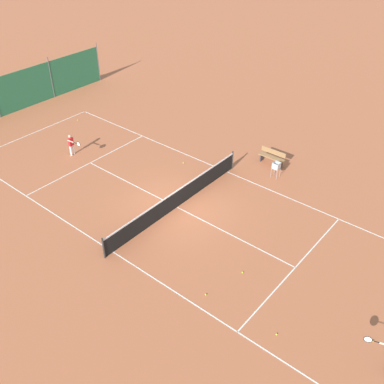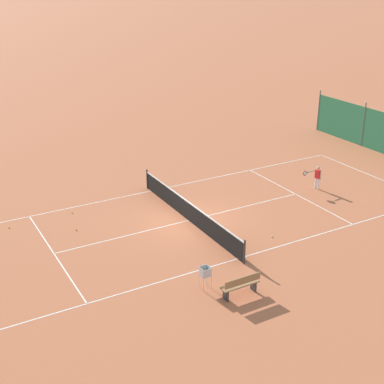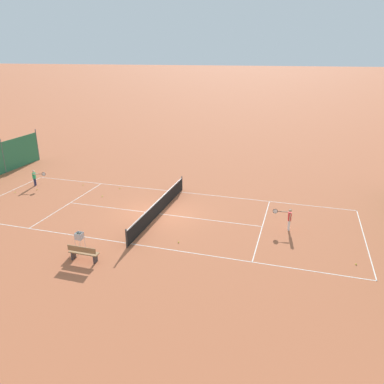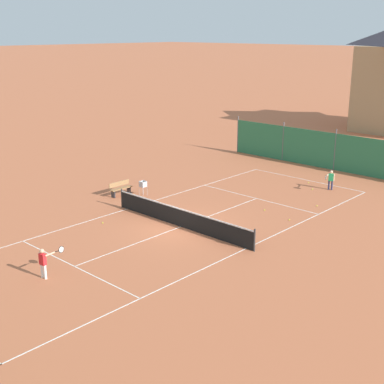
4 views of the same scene
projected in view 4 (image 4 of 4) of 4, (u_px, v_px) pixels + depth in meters
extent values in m
plane|color=#B7603D|center=(181.00, 227.00, 26.80)|extent=(600.00, 600.00, 0.00)
cube|color=white|center=(306.00, 180.00, 35.14)|extent=(8.25, 0.05, 0.01)
cube|color=white|center=(127.00, 209.00, 29.47)|extent=(0.05, 23.85, 0.01)
cube|color=white|center=(246.00, 249.00, 24.13)|extent=(0.05, 23.85, 0.01)
cube|color=white|center=(257.00, 198.00, 31.28)|extent=(8.20, 0.05, 0.01)
cube|color=white|center=(75.00, 266.00, 22.31)|extent=(8.20, 0.05, 0.01)
cube|color=white|center=(181.00, 227.00, 26.80)|extent=(0.05, 12.80, 0.01)
cylinder|color=#2D2D2D|center=(122.00, 198.00, 29.60)|extent=(0.08, 0.08, 1.06)
cylinder|color=#2D2D2D|center=(254.00, 240.00, 23.68)|extent=(0.08, 0.08, 1.06)
cube|color=black|center=(181.00, 218.00, 26.67)|extent=(9.10, 0.02, 0.91)
cube|color=white|center=(181.00, 209.00, 26.53)|extent=(9.10, 0.04, 0.06)
cube|color=#2D754C|center=(335.00, 152.00, 37.29)|extent=(17.20, 0.04, 2.60)
cylinder|color=#59595E|center=(238.00, 134.00, 42.84)|extent=(0.08, 0.08, 2.90)
cylinder|color=#59595E|center=(283.00, 141.00, 40.04)|extent=(0.08, 0.08, 2.90)
cylinder|color=#59595E|center=(335.00, 150.00, 37.24)|extent=(0.08, 0.08, 2.90)
cylinder|color=#23284C|center=(332.00, 185.00, 32.89)|extent=(0.10, 0.10, 0.58)
cylinder|color=#23284C|center=(329.00, 185.00, 32.96)|extent=(0.10, 0.10, 0.58)
cube|color=#239E5B|center=(331.00, 177.00, 32.78)|extent=(0.31, 0.24, 0.45)
sphere|color=beige|center=(331.00, 172.00, 32.68)|extent=(0.18, 0.18, 0.18)
cylinder|color=beige|center=(334.00, 178.00, 32.71)|extent=(0.06, 0.06, 0.45)
cylinder|color=beige|center=(328.00, 175.00, 32.60)|extent=(0.20, 0.44, 0.06)
cylinder|color=black|center=(327.00, 176.00, 32.32)|extent=(0.09, 0.20, 0.03)
torus|color=black|center=(326.00, 177.00, 32.11)|extent=(0.11, 0.27, 0.28)
cylinder|color=silver|center=(326.00, 177.00, 32.11)|extent=(0.08, 0.24, 0.25)
cylinder|color=white|center=(42.00, 271.00, 21.22)|extent=(0.11, 0.11, 0.59)
cylinder|color=white|center=(45.00, 272.00, 21.11)|extent=(0.11, 0.11, 0.59)
cube|color=red|center=(43.00, 259.00, 21.01)|extent=(0.30, 0.20, 0.46)
sphere|color=tan|center=(42.00, 251.00, 20.91)|extent=(0.18, 0.18, 0.18)
cylinder|color=tan|center=(40.00, 258.00, 21.12)|extent=(0.07, 0.07, 0.46)
cylinder|color=tan|center=(50.00, 254.00, 21.04)|extent=(0.12, 0.46, 0.07)
cylinder|color=black|center=(57.00, 251.00, 21.29)|extent=(0.05, 0.21, 0.03)
torus|color=black|center=(61.00, 249.00, 21.48)|extent=(0.06, 0.28, 0.28)
cylinder|color=silver|center=(61.00, 249.00, 21.48)|extent=(0.03, 0.25, 0.25)
sphere|color=#CCE033|center=(103.00, 223.00, 27.24)|extent=(0.07, 0.07, 0.07)
sphere|color=#CCE033|center=(265.00, 210.00, 29.18)|extent=(0.07, 0.07, 0.07)
sphere|color=#CCE033|center=(289.00, 220.00, 27.68)|extent=(0.07, 0.07, 0.07)
sphere|color=#CCE033|center=(313.00, 189.00, 32.98)|extent=(0.07, 0.07, 0.07)
sphere|color=#CCE033|center=(309.00, 183.00, 34.39)|extent=(0.07, 0.07, 0.07)
sphere|color=#CCE033|center=(317.00, 206.00, 29.88)|extent=(0.07, 0.07, 0.07)
cylinder|color=#B7B7BC|center=(139.00, 191.00, 31.74)|extent=(0.02, 0.02, 0.55)
cylinder|color=#B7B7BC|center=(143.00, 192.00, 31.52)|extent=(0.02, 0.02, 0.55)
cylinder|color=#B7B7BC|center=(143.00, 190.00, 31.98)|extent=(0.02, 0.02, 0.55)
cylinder|color=#B7B7BC|center=(147.00, 191.00, 31.76)|extent=(0.02, 0.02, 0.55)
cube|color=#B7B7BC|center=(143.00, 187.00, 31.67)|extent=(0.34, 0.34, 0.02)
cube|color=#B7B7BC|center=(141.00, 185.00, 31.50)|extent=(0.34, 0.02, 0.34)
cube|color=#B7B7BC|center=(145.00, 183.00, 31.74)|extent=(0.34, 0.02, 0.34)
cube|color=#B7B7BC|center=(141.00, 183.00, 31.73)|extent=(0.02, 0.34, 0.34)
cube|color=#B7B7BC|center=(145.00, 185.00, 31.51)|extent=(0.02, 0.34, 0.34)
sphere|color=#CCE033|center=(143.00, 186.00, 31.69)|extent=(0.07, 0.07, 0.07)
sphere|color=#CCE033|center=(142.00, 186.00, 31.71)|extent=(0.07, 0.07, 0.07)
sphere|color=#CCE033|center=(140.00, 186.00, 31.65)|extent=(0.07, 0.07, 0.07)
sphere|color=#CCE033|center=(145.00, 186.00, 31.60)|extent=(0.07, 0.07, 0.07)
sphere|color=#CCE033|center=(142.00, 186.00, 31.66)|extent=(0.07, 0.07, 0.07)
sphere|color=#CCE033|center=(142.00, 186.00, 31.74)|extent=(0.07, 0.07, 0.07)
sphere|color=#CCE033|center=(143.00, 185.00, 31.73)|extent=(0.07, 0.07, 0.07)
sphere|color=#CCE033|center=(144.00, 185.00, 31.59)|extent=(0.07, 0.07, 0.07)
sphere|color=#CCE033|center=(143.00, 185.00, 31.57)|extent=(0.07, 0.07, 0.07)
sphere|color=#CCE033|center=(141.00, 185.00, 31.56)|extent=(0.07, 0.07, 0.07)
sphere|color=#CCE033|center=(142.00, 186.00, 31.54)|extent=(0.07, 0.07, 0.07)
sphere|color=#CCE033|center=(142.00, 185.00, 31.67)|extent=(0.07, 0.07, 0.07)
sphere|color=#CCE033|center=(142.00, 184.00, 31.60)|extent=(0.07, 0.07, 0.07)
sphere|color=#CCE033|center=(142.00, 185.00, 31.53)|extent=(0.07, 0.07, 0.07)
cube|color=olive|center=(121.00, 188.00, 31.75)|extent=(0.36, 1.50, 0.05)
cube|color=olive|center=(119.00, 184.00, 31.78)|extent=(0.04, 1.50, 0.28)
cube|color=#333338|center=(129.00, 190.00, 32.23)|extent=(0.32, 0.06, 0.44)
cube|color=#333338|center=(113.00, 194.00, 31.39)|extent=(0.32, 0.06, 0.44)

